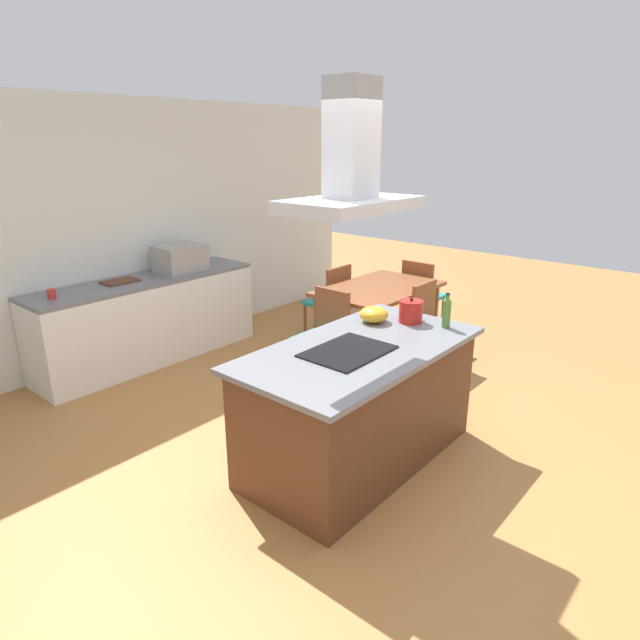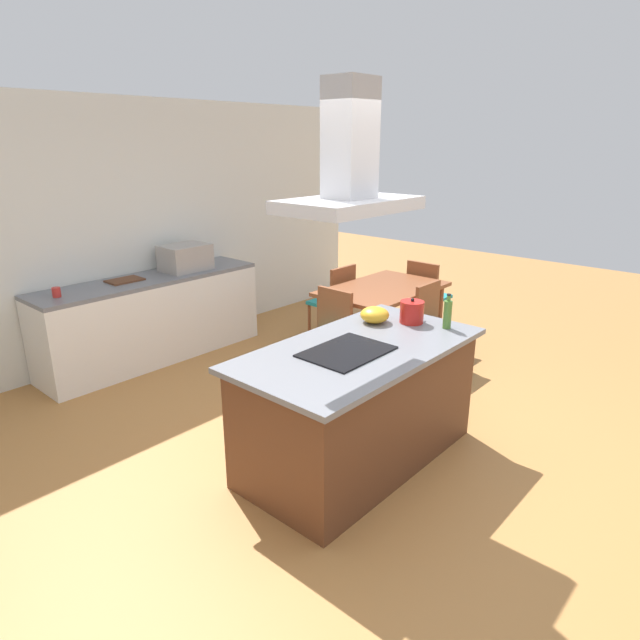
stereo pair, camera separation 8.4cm
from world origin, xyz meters
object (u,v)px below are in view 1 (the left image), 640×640
object	(u,v)px
chair_facing_island	(432,320)
cutting_board	(120,281)
coffee_mug_red	(51,294)
olive_oil_bottle	(447,313)
chair_facing_back_wall	(332,297)
chair_at_right_end	(421,291)
countertop_microwave	(181,258)
dining_table	(379,294)
tea_kettle	(411,311)
chair_at_left_end	(325,329)
range_hood	(351,170)
mixing_bowl	(374,314)
cooktop	(348,351)

from	to	relation	value
chair_facing_island	cutting_board	bearing A→B (deg)	129.47
coffee_mug_red	olive_oil_bottle	bearing A→B (deg)	-62.73
coffee_mug_red	chair_facing_back_wall	world-z (taller)	coffee_mug_red
chair_at_right_end	chair_facing_back_wall	bearing A→B (deg)	143.99
countertop_microwave	dining_table	xyz separation A→B (m)	(1.31, -1.74, -0.37)
tea_kettle	countertop_microwave	distance (m)	2.87
chair_at_left_end	chair_facing_back_wall	distance (m)	1.13
olive_oil_bottle	countertop_microwave	bearing A→B (deg)	93.08
chair_at_right_end	range_hood	world-z (taller)	range_hood
olive_oil_bottle	range_hood	size ratio (longest dim) A/B	0.30
mixing_bowl	tea_kettle	bearing A→B (deg)	-49.27
cutting_board	chair_at_right_end	xyz separation A→B (m)	(2.94, -1.79, -0.40)
tea_kettle	cutting_board	world-z (taller)	tea_kettle
cutting_board	chair_at_right_end	world-z (taller)	cutting_board
cooktop	chair_at_right_end	bearing A→B (deg)	21.08
dining_table	chair_facing_back_wall	xyz separation A→B (m)	(0.00, 0.67, -0.16)
tea_kettle	olive_oil_bottle	world-z (taller)	olive_oil_bottle
chair_facing_back_wall	chair_facing_island	bearing A→B (deg)	-90.00
olive_oil_bottle	chair_facing_back_wall	xyz separation A→B (m)	(1.14, 2.06, -0.51)
cutting_board	chair_at_left_end	bearing A→B (deg)	-58.26
coffee_mug_red	chair_facing_back_wall	distance (m)	2.97
chair_at_right_end	chair_facing_island	bearing A→B (deg)	-143.99
range_hood	chair_facing_island	bearing A→B (deg)	13.07
cutting_board	chair_facing_island	distance (m)	3.21
countertop_microwave	cutting_board	world-z (taller)	countertop_microwave
mixing_bowl	coffee_mug_red	bearing A→B (deg)	117.31
countertop_microwave	cooktop	bearing A→B (deg)	-104.22
chair_at_right_end	mixing_bowl	bearing A→B (deg)	-158.70
chair_facing_back_wall	range_hood	size ratio (longest dim) A/B	0.99
dining_table	chair_at_left_end	world-z (taller)	chair_at_left_end
countertop_microwave	coffee_mug_red	xyz separation A→B (m)	(-1.44, -0.03, -0.09)
countertop_microwave	chair_at_left_end	world-z (taller)	countertop_microwave
cooktop	mixing_bowl	xyz separation A→B (m)	(0.64, 0.24, 0.06)
tea_kettle	dining_table	size ratio (longest dim) A/B	0.17
coffee_mug_red	range_hood	xyz separation A→B (m)	(0.71, -2.85, 1.16)
coffee_mug_red	chair_facing_island	bearing A→B (deg)	-40.95
mixing_bowl	coffee_mug_red	xyz separation A→B (m)	(-1.35, 2.62, -0.02)
olive_oil_bottle	chair_facing_island	bearing A→B (deg)	32.70
cooktop	dining_table	bearing A→B (deg)	29.18
dining_table	chair_facing_island	xyz separation A→B (m)	(0.00, -0.67, -0.16)
cooktop	range_hood	xyz separation A→B (m)	(-0.00, 0.00, 1.20)
chair_at_right_end	cooktop	bearing A→B (deg)	-158.92
olive_oil_bottle	chair_at_right_end	distance (m)	2.54
mixing_bowl	chair_at_right_end	bearing A→B (deg)	21.30
cutting_board	chair_facing_back_wall	xyz separation A→B (m)	(2.02, -1.13, -0.40)
range_hood	chair_at_left_end	bearing A→B (deg)	45.39
chair_at_left_end	mixing_bowl	bearing A→B (deg)	-117.99
coffee_mug_red	chair_at_right_end	size ratio (longest dim) A/B	0.10
cutting_board	chair_at_left_end	xyz separation A→B (m)	(1.11, -1.79, -0.40)
chair_facing_island	range_hood	distance (m)	2.63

